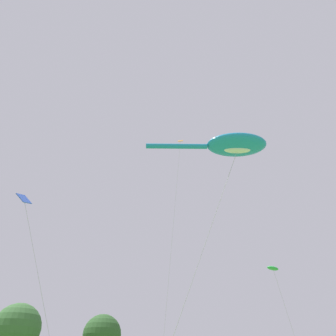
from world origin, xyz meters
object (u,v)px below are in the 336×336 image
(tree_oak_right, at_px, (102,335))
(small_kite_box_yellow, at_px, (26,207))
(big_show_kite, at_px, (234,145))
(tree_shrub_far, at_px, (17,329))
(small_kite_streamer_purple, at_px, (178,172))
(small_kite_triangle_green, at_px, (273,269))

(tree_oak_right, bearing_deg, small_kite_box_yellow, -121.01)
(big_show_kite, bearing_deg, tree_oak_right, 110.12)
(small_kite_box_yellow, bearing_deg, tree_shrub_far, 106.98)
(small_kite_streamer_purple, distance_m, tree_shrub_far, 36.46)
(small_kite_box_yellow, relative_size, small_kite_triangle_green, 1.19)
(small_kite_streamer_purple, height_order, tree_oak_right, small_kite_streamer_purple)
(big_show_kite, distance_m, tree_shrub_far, 45.84)
(small_kite_streamer_purple, xyz_separation_m, small_kite_box_yellow, (-14.66, -5.29, -10.29))
(small_kite_box_yellow, bearing_deg, small_kite_triangle_green, 23.97)
(big_show_kite, bearing_deg, small_kite_streamer_purple, 106.23)
(small_kite_triangle_green, distance_m, tree_shrub_far, 42.11)
(small_kite_box_yellow, bearing_deg, tree_oak_right, 88.72)
(small_kite_streamer_purple, xyz_separation_m, tree_shrub_far, (-5.81, 33.84, -12.27))
(small_kite_streamer_purple, height_order, tree_shrub_far, small_kite_streamer_purple)
(small_kite_box_yellow, relative_size, tree_shrub_far, 0.94)
(small_kite_streamer_purple, bearing_deg, small_kite_box_yellow, -27.99)
(big_show_kite, bearing_deg, tree_shrub_far, 126.34)
(big_show_kite, distance_m, tree_oak_right, 42.44)
(small_kite_streamer_purple, relative_size, tree_shrub_far, 2.14)
(big_show_kite, height_order, small_kite_streamer_purple, small_kite_streamer_purple)
(big_show_kite, relative_size, small_kite_streamer_purple, 0.65)
(tree_oak_right, bearing_deg, small_kite_triangle_green, -93.61)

